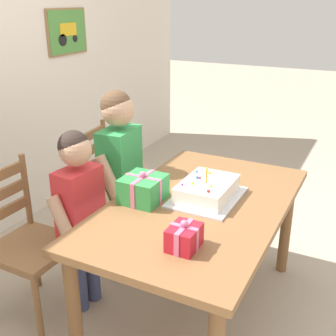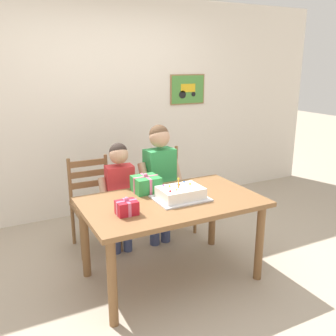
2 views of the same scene
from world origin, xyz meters
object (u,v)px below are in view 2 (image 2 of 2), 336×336
(birthday_cake, at_px, (180,194))
(chair_right, at_px, (169,190))
(child_younger, at_px, (120,188))
(gift_box_red_large, at_px, (127,207))
(chair_left, at_px, (94,203))
(child_older, at_px, (160,174))
(dining_table, at_px, (172,210))
(gift_box_beside_cake, at_px, (146,184))

(birthday_cake, distance_m, chair_right, 1.01)
(chair_right, bearing_deg, birthday_cake, -111.61)
(birthday_cake, bearing_deg, child_younger, 115.25)
(gift_box_red_large, distance_m, chair_left, 1.04)
(gift_box_red_large, bearing_deg, child_older, 49.50)
(dining_table, distance_m, gift_box_beside_cake, 0.35)
(dining_table, bearing_deg, gift_box_beside_cake, 111.02)
(chair_left, distance_m, child_older, 0.73)
(dining_table, xyz_separation_m, child_younger, (-0.23, 0.63, 0.04))
(child_younger, bearing_deg, birthday_cake, -64.75)
(chair_left, bearing_deg, dining_table, -63.84)
(gift_box_beside_cake, bearing_deg, gift_box_red_large, -129.83)
(dining_table, bearing_deg, birthday_cake, -13.00)
(birthday_cake, bearing_deg, chair_left, 119.40)
(dining_table, distance_m, chair_left, 0.99)
(child_older, distance_m, child_younger, 0.43)
(birthday_cake, distance_m, child_younger, 0.72)
(chair_right, bearing_deg, chair_left, 179.99)
(gift_box_beside_cake, xyz_separation_m, chair_left, (-0.32, 0.59, -0.33))
(dining_table, relative_size, gift_box_red_large, 9.14)
(gift_box_red_large, relative_size, child_older, 0.13)
(child_older, bearing_deg, gift_box_red_large, -130.50)
(birthday_cake, xyz_separation_m, gift_box_red_large, (-0.52, -0.10, 0.01))
(gift_box_red_large, relative_size, chair_left, 0.18)
(chair_right, xyz_separation_m, child_older, (-0.23, -0.25, 0.30))
(child_younger, bearing_deg, gift_box_beside_cake, -70.44)
(gift_box_beside_cake, distance_m, chair_right, 0.86)
(child_older, bearing_deg, chair_right, 46.71)
(chair_left, bearing_deg, chair_right, -0.01)
(dining_table, distance_m, child_younger, 0.67)
(child_younger, bearing_deg, dining_table, -69.77)
(child_older, bearing_deg, child_younger, 179.96)
(child_older, relative_size, child_younger, 1.13)
(gift_box_red_large, distance_m, chair_right, 1.36)
(gift_box_red_large, xyz_separation_m, chair_right, (0.87, 0.99, -0.32))
(gift_box_beside_cake, relative_size, chair_right, 0.25)
(gift_box_beside_cake, distance_m, child_older, 0.46)
(gift_box_beside_cake, xyz_separation_m, child_younger, (-0.12, 0.34, -0.12))
(birthday_cake, relative_size, gift_box_beside_cake, 1.91)
(chair_left, bearing_deg, gift_box_beside_cake, -61.52)
(chair_right, bearing_deg, child_younger, -159.34)
(dining_table, height_order, child_younger, child_younger)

